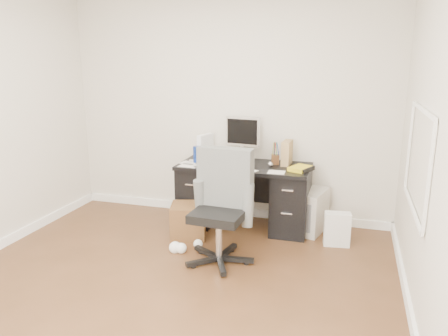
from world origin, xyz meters
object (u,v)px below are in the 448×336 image
Objects in this scene: keyboard at (230,165)px; pc_tower at (314,211)px; desk at (244,194)px; wicker_basket at (188,221)px; lcd_monitor at (243,139)px; office_chair at (219,209)px.

keyboard is 1.09m from pc_tower.
wicker_basket is (-0.51, -0.49, -0.21)m from desk.
keyboard is at bearing -93.85° from lcd_monitor.
office_chair is 2.97× the size of wicker_basket.
keyboard is at bearing 43.87° from wicker_basket.
desk is at bearing 93.64° from office_chair.
office_chair is 1.36m from pc_tower.
office_chair is 2.27× the size of pc_tower.
wicker_basket is (-0.51, 0.50, -0.37)m from office_chair.
office_chair is (0.00, -0.99, 0.15)m from desk.
desk is 3.08× the size of pc_tower.
lcd_monitor is at bearing -175.50° from pc_tower.
lcd_monitor reaches higher than keyboard.
keyboard is 1.26× the size of wicker_basket.
lcd_monitor is at bearing 97.18° from office_chair.
pc_tower is (0.80, 1.05, -0.31)m from office_chair.
lcd_monitor is 0.42m from keyboard.
desk is 0.74m from wicker_basket.
office_chair is at bearing -113.64° from pc_tower.
keyboard is at bearing -136.54° from desk.
office_chair is (0.07, -1.19, -0.46)m from lcd_monitor.
pc_tower is 1.31× the size of wicker_basket.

